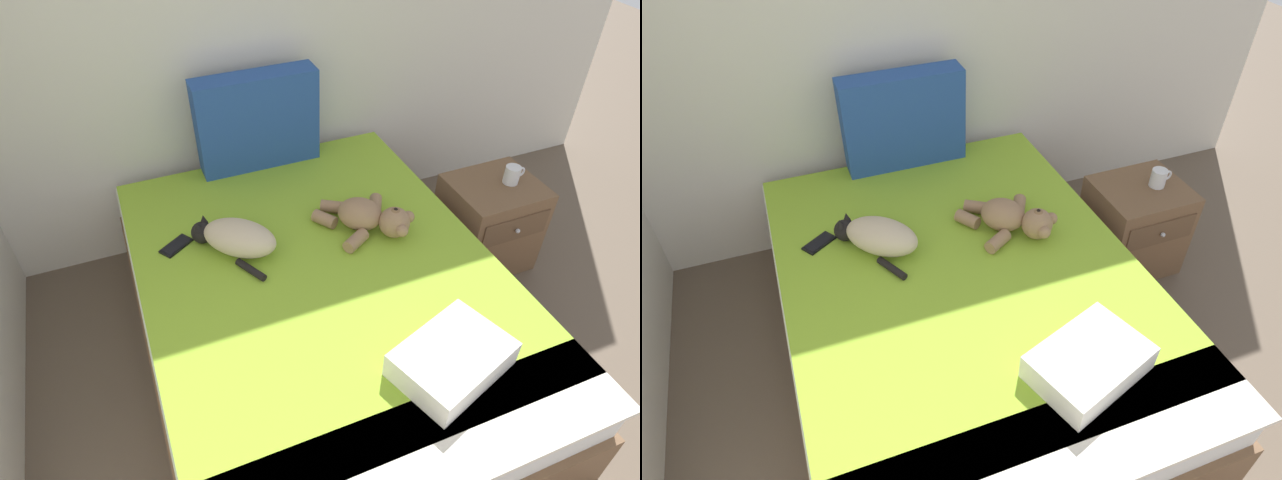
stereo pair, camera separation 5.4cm
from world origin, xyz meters
TOP-DOWN VIEW (x-y plane):
  - ground_plane at (1.87, 1.97)m, footprint 9.87×9.87m
  - bed at (1.35, 2.87)m, footprint 1.55×2.04m
  - patterned_cushion at (1.36, 3.79)m, footprint 0.63×0.15m
  - cat at (1.05, 3.14)m, footprint 0.38×0.41m
  - teddy_bear at (1.66, 3.05)m, footprint 0.42×0.42m
  - cell_phone at (0.80, 3.26)m, footprint 0.16×0.14m
  - throw_pillow at (1.58, 2.24)m, footprint 0.47×0.39m
  - nightstand at (2.45, 3.13)m, footprint 0.46×0.44m
  - mug at (2.52, 3.12)m, footprint 0.12×0.08m

SIDE VIEW (x-z plane):
  - ground_plane at x=1.87m, z-range 0.00..0.00m
  - nightstand at x=2.45m, z-range 0.00..0.51m
  - bed at x=1.35m, z-range 0.00..0.52m
  - cell_phone at x=0.80m, z-range 0.52..0.53m
  - mug at x=2.52m, z-range 0.51..0.61m
  - throw_pillow at x=1.58m, z-range 0.52..0.63m
  - teddy_bear at x=1.66m, z-range 0.51..0.66m
  - cat at x=1.05m, z-range 0.52..0.67m
  - patterned_cushion at x=1.36m, z-range 0.52..1.03m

